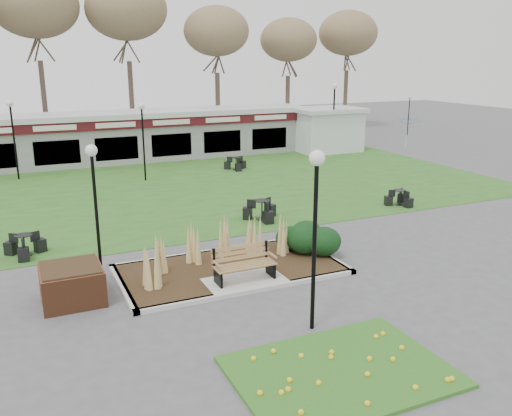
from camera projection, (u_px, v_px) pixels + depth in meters
name	position (u px, v px, depth m)	size (l,w,h in m)	color
ground	(247.00, 286.00, 14.68)	(100.00, 100.00, 0.00)	#515154
lawn	(145.00, 190.00, 25.20)	(34.00, 16.00, 0.02)	#2D5D1D
flower_bed	(341.00, 370.00, 10.63)	(4.20, 3.00, 0.16)	#215F1B
planting_bed	(268.00, 251.00, 16.28)	(6.75, 3.40, 1.27)	black
park_bench	(243.00, 263.00, 14.74)	(1.70, 0.66, 0.93)	olive
brick_planter	(72.00, 284.00, 13.68)	(1.50, 1.50, 0.95)	brown
food_pavilion	(112.00, 137.00, 31.79)	(24.60, 3.40, 2.90)	gray
service_hut	(326.00, 129.00, 35.45)	(4.40, 3.40, 2.83)	silver
tree_backdrop	(83.00, 21.00, 36.99)	(47.24, 5.24, 10.36)	#47382B
lamp_post_near_left	(94.00, 183.00, 14.31)	(0.32, 0.32, 3.82)	black
lamp_post_near_right	(316.00, 202.00, 11.61)	(0.34, 0.34, 4.13)	black
lamp_post_mid_right	(142.00, 124.00, 26.50)	(0.32, 0.32, 3.86)	black
lamp_post_far_right	(334.00, 103.00, 33.79)	(0.37, 0.37, 4.47)	black
lamp_post_far_left	(12.00, 122.00, 26.71)	(0.33, 0.33, 3.98)	black
bistro_set_a	(25.00, 249.00, 16.86)	(1.27, 1.18, 0.68)	black
bistro_set_b	(262.00, 213.00, 20.61)	(1.42, 1.24, 0.76)	black
bistro_set_c	(399.00, 200.00, 22.64)	(1.19, 1.15, 0.65)	black
bistro_set_d	(236.00, 165.00, 29.79)	(1.26, 1.19, 0.68)	black
patio_umbrella	(407.00, 133.00, 32.00)	(2.43, 2.47, 2.63)	black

